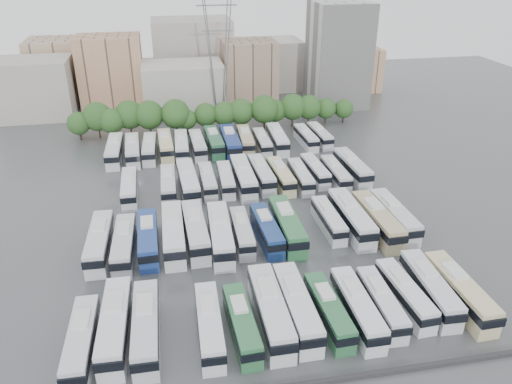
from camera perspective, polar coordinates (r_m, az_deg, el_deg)
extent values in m
plane|color=#424447|center=(77.67, -1.03, -3.32)|extent=(220.00, 220.00, 0.00)
cube|color=#2D2D30|center=(52.09, 5.59, -21.05)|extent=(56.00, 0.50, 0.50)
cylinder|color=black|center=(116.33, -19.42, 6.10)|extent=(0.36, 0.36, 2.07)
sphere|color=#234C1E|center=(115.45, -19.63, 7.40)|extent=(4.97, 4.97, 4.97)
cylinder|color=black|center=(116.35, -17.45, 6.54)|extent=(0.36, 0.36, 2.63)
sphere|color=#234C1E|center=(115.26, -17.69, 8.21)|extent=(6.32, 6.32, 6.32)
cylinder|color=black|center=(114.66, -15.99, 6.35)|extent=(0.36, 0.36, 2.25)
sphere|color=#234C1E|center=(113.70, -16.18, 7.79)|extent=(5.41, 5.41, 5.41)
cylinder|color=black|center=(115.77, -14.08, 6.88)|extent=(0.36, 0.36, 2.64)
sphere|color=#234C1E|center=(114.66, -14.27, 8.56)|extent=(6.34, 6.34, 6.34)
cylinder|color=black|center=(114.60, -11.95, 6.90)|extent=(0.36, 0.36, 2.65)
sphere|color=#234C1E|center=(113.48, -12.12, 8.61)|extent=(6.36, 6.36, 6.36)
cylinder|color=black|center=(114.09, -9.06, 7.07)|extent=(0.36, 0.36, 2.69)
sphere|color=#234C1E|center=(112.95, -9.20, 8.82)|extent=(6.45, 6.45, 6.45)
cylinder|color=black|center=(114.56, -7.84, 7.02)|extent=(0.36, 0.36, 1.87)
sphere|color=#234C1E|center=(113.75, -7.92, 8.22)|extent=(4.48, 4.48, 4.48)
cylinder|color=black|center=(115.31, -5.70, 7.36)|extent=(0.36, 0.36, 2.21)
sphere|color=#234C1E|center=(114.38, -5.77, 8.78)|extent=(5.30, 5.30, 5.30)
cylinder|color=black|center=(115.44, -3.59, 7.48)|extent=(0.36, 0.36, 2.27)
sphere|color=#234C1E|center=(114.48, -3.63, 8.93)|extent=(5.44, 5.44, 5.44)
cylinder|color=black|center=(115.75, -1.72, 7.61)|extent=(0.36, 0.36, 2.43)
sphere|color=#234C1E|center=(114.73, -1.74, 9.17)|extent=(5.82, 5.82, 5.82)
cylinder|color=black|center=(116.08, 0.95, 7.73)|extent=(0.36, 0.36, 2.66)
sphere|color=#234C1E|center=(114.98, 0.96, 9.44)|extent=(6.38, 6.38, 6.38)
cylinder|color=black|center=(118.30, 2.21, 7.94)|extent=(0.36, 0.36, 2.10)
sphere|color=#234C1E|center=(117.43, 2.23, 9.26)|extent=(5.04, 5.04, 5.04)
cylinder|color=black|center=(118.89, 4.16, 8.09)|extent=(0.36, 0.36, 2.52)
sphere|color=#234C1E|center=(117.86, 4.22, 9.67)|extent=(6.06, 6.06, 6.06)
cylinder|color=black|center=(120.01, 5.99, 8.16)|extent=(0.36, 0.36, 2.38)
sphere|color=#234C1E|center=(119.05, 6.07, 9.63)|extent=(5.71, 5.71, 5.71)
cylinder|color=black|center=(121.54, 7.91, 8.20)|extent=(0.36, 0.36, 2.01)
sphere|color=#234C1E|center=(120.73, 7.99, 9.43)|extent=(4.84, 4.84, 4.84)
cylinder|color=black|center=(122.93, 9.91, 8.23)|extent=(0.36, 0.36, 1.87)
sphere|color=#234C1E|center=(122.17, 10.00, 9.36)|extent=(4.49, 4.49, 4.49)
cube|color=#9E998E|center=(135.87, -23.95, 10.78)|extent=(18.00, 14.00, 14.00)
cube|color=tan|center=(138.31, -16.21, 13.09)|extent=(16.00, 12.00, 18.00)
cube|color=#ADA89E|center=(130.73, -8.28, 11.75)|extent=(20.00, 14.00, 12.00)
cube|color=gray|center=(137.94, -0.80, 13.64)|extent=(14.00, 12.00, 16.00)
cube|color=gray|center=(149.54, -7.25, 15.23)|extent=(22.00, 16.00, 20.00)
cube|color=tan|center=(150.12, -21.33, 12.95)|extent=(16.00, 14.00, 16.00)
cube|color=#A39E93|center=(151.15, 1.48, 14.38)|extent=(18.00, 14.00, 14.00)
cube|color=tan|center=(152.59, 11.07, 13.65)|extent=(14.00, 12.00, 12.00)
cube|color=gray|center=(144.48, -11.82, 12.47)|extent=(12.00, 10.00, 10.00)
cube|color=silver|center=(134.88, 9.39, 15.18)|extent=(14.00, 14.00, 26.00)
cylinder|color=slate|center=(117.05, -5.25, 15.73)|extent=(2.90, 2.91, 33.83)
cylinder|color=slate|center=(120.97, -5.46, 16.07)|extent=(2.90, 2.91, 33.83)
cylinder|color=slate|center=(117.50, -3.24, 15.83)|extent=(2.90, 2.91, 33.83)
cylinder|color=slate|center=(121.40, -3.50, 16.17)|extent=(2.90, 2.91, 33.83)
cube|color=slate|center=(117.86, -4.53, 20.51)|extent=(9.00, 0.30, 0.30)
cube|color=slate|center=(118.54, -4.43, 17.89)|extent=(7.00, 0.30, 0.30)
cube|color=silver|center=(56.79, -19.26, -15.93)|extent=(2.64, 11.54, 3.26)
cube|color=black|center=(56.28, -19.38, -15.56)|extent=(2.75, 11.72, 0.96)
cube|color=silver|center=(56.70, -19.35, -13.58)|extent=(1.68, 3.09, 0.42)
cube|color=white|center=(57.41, -15.78, -14.56)|extent=(3.07, 12.88, 3.63)
cube|color=black|center=(56.85, -15.88, -14.13)|extent=(3.20, 13.07, 1.07)
cube|color=silver|center=(57.37, -15.89, -11.96)|extent=(1.91, 3.46, 0.47)
cube|color=silver|center=(56.51, -12.44, -14.94)|extent=(2.73, 12.42, 3.51)
cube|color=black|center=(55.96, -12.51, -14.53)|extent=(2.85, 12.60, 1.03)
cube|color=silver|center=(56.45, -12.61, -12.40)|extent=(1.78, 3.32, 0.45)
cube|color=silver|center=(55.95, -5.33, -15.00)|extent=(2.66, 11.46, 3.23)
cube|color=black|center=(55.44, -5.34, -14.62)|extent=(2.78, 11.63, 0.95)
cube|color=silver|center=(55.87, -5.53, -12.64)|extent=(1.68, 3.08, 0.42)
cube|color=#2F6D41|center=(55.99, -1.64, -14.94)|extent=(2.76, 10.99, 3.09)
cube|color=black|center=(55.50, -1.62, -14.57)|extent=(2.88, 11.16, 0.91)
cube|color=silver|center=(55.89, -1.95, -12.69)|extent=(1.66, 2.97, 0.40)
cube|color=silver|center=(57.17, 1.64, -13.48)|extent=(2.80, 13.17, 3.73)
cube|color=black|center=(56.59, 1.69, -13.03)|extent=(2.93, 13.36, 1.10)
cube|color=silver|center=(57.12, 1.32, -10.82)|extent=(1.87, 3.51, 0.48)
cube|color=silver|center=(57.90, 4.64, -13.05)|extent=(2.76, 12.75, 3.61)
cube|color=black|center=(57.35, 4.71, -12.62)|extent=(2.88, 12.94, 1.06)
cube|color=silver|center=(57.85, 4.30, -10.51)|extent=(1.82, 3.40, 0.47)
cube|color=#2E6C41|center=(58.17, 8.27, -13.38)|extent=(2.75, 11.07, 3.11)
cube|color=black|center=(57.70, 8.35, -13.01)|extent=(2.86, 11.24, 0.92)
cube|color=silver|center=(58.07, 7.90, -11.21)|extent=(1.67, 2.99, 0.40)
cube|color=silver|center=(58.90, 11.46, -12.96)|extent=(2.53, 11.80, 3.34)
cube|color=black|center=(58.39, 11.57, -12.56)|extent=(2.65, 11.98, 0.98)
cube|color=silver|center=(58.81, 11.11, -10.66)|extent=(1.68, 3.15, 0.43)
cube|color=silver|center=(60.44, 14.08, -12.29)|extent=(2.52, 10.79, 3.04)
cube|color=black|center=(59.99, 14.19, -11.93)|extent=(2.63, 10.95, 0.90)
cube|color=silver|center=(60.38, 13.78, -10.24)|extent=(1.58, 2.90, 0.39)
cube|color=white|center=(62.39, 16.61, -11.23)|extent=(2.91, 11.11, 3.12)
cube|color=black|center=(61.95, 16.74, -10.86)|extent=(3.02, 11.28, 0.92)
cube|color=silver|center=(62.30, 16.21, -9.21)|extent=(1.71, 3.01, 0.40)
cube|color=silver|center=(63.99, 19.21, -10.43)|extent=(3.07, 12.16, 3.42)
cube|color=black|center=(63.51, 19.35, -10.04)|extent=(3.20, 12.35, 1.01)
cube|color=silver|center=(63.98, 18.88, -8.26)|extent=(1.84, 3.29, 0.44)
cube|color=beige|center=(64.58, 22.19, -10.57)|extent=(2.83, 12.55, 3.55)
cube|color=black|center=(64.09, 22.37, -10.16)|extent=(2.96, 12.74, 1.04)
cube|color=silver|center=(64.49, 21.77, -8.35)|extent=(1.82, 3.36, 0.46)
cube|color=silver|center=(72.12, -17.42, -5.58)|extent=(2.99, 12.57, 3.54)
cube|color=black|center=(71.64, -17.51, -5.19)|extent=(3.12, 12.77, 1.04)
cube|color=silver|center=(72.46, -17.49, -3.59)|extent=(1.86, 3.38, 0.46)
cube|color=silver|center=(70.79, -14.83, -5.92)|extent=(2.85, 12.03, 3.39)
cube|color=black|center=(70.33, -14.90, -5.54)|extent=(2.97, 12.21, 1.00)
cube|color=silver|center=(71.10, -14.92, -3.98)|extent=(1.78, 3.23, 0.44)
cube|color=navy|center=(71.38, -12.22, -5.31)|extent=(2.78, 12.07, 3.41)
cube|color=black|center=(70.92, -12.26, -4.92)|extent=(2.91, 12.26, 1.00)
cube|color=silver|center=(71.71, -12.38, -3.38)|extent=(1.76, 3.24, 0.44)
cube|color=silver|center=(71.54, -9.42, -4.79)|extent=(2.87, 13.34, 3.78)
cube|color=black|center=(71.03, -9.46, -4.36)|extent=(3.00, 13.54, 1.11)
cube|color=silver|center=(71.93, -9.60, -2.65)|extent=(1.90, 3.56, 0.49)
cube|color=silver|center=(71.81, -6.92, -4.52)|extent=(3.16, 13.03, 3.67)
cube|color=black|center=(71.31, -6.93, -4.11)|extent=(3.29, 13.22, 1.08)
cube|color=silver|center=(72.18, -7.14, -2.47)|extent=(1.94, 3.51, 0.47)
cube|color=silver|center=(70.59, -4.09, -4.92)|extent=(3.34, 13.44, 3.78)
cube|color=black|center=(70.07, -4.09, -4.49)|extent=(3.48, 13.64, 1.11)
cube|color=silver|center=(70.95, -4.26, -2.76)|extent=(2.02, 3.63, 0.49)
cube|color=silver|center=(71.64, -1.60, -4.70)|extent=(2.46, 10.73, 3.03)
cube|color=black|center=(71.23, -1.59, -4.35)|extent=(2.57, 10.89, 0.89)
cube|color=silver|center=(71.92, -1.77, -2.99)|extent=(1.56, 2.88, 0.39)
cube|color=navy|center=(71.97, 1.22, -4.44)|extent=(2.94, 11.52, 3.24)
cube|color=black|center=(71.54, 1.25, -4.07)|extent=(3.06, 11.70, 0.95)
cube|color=silver|center=(72.26, 0.95, -2.63)|extent=(1.75, 3.12, 0.42)
cube|color=#317242|center=(72.70, 3.56, -3.94)|extent=(2.80, 13.02, 3.69)
cube|color=black|center=(72.21, 3.60, -3.52)|extent=(2.93, 13.21, 1.08)
cube|color=silver|center=(73.06, 3.30, -1.90)|extent=(1.85, 3.47, 0.48)
cube|color=silver|center=(75.51, 8.29, -3.24)|extent=(2.35, 10.67, 3.02)
cube|color=black|center=(75.12, 8.35, -2.91)|extent=(2.46, 10.83, 0.89)
cube|color=silver|center=(75.79, 8.05, -1.63)|extent=(1.53, 2.85, 0.39)
cube|color=silver|center=(75.80, 10.80, -2.99)|extent=(2.96, 13.41, 3.79)
cube|color=black|center=(75.32, 10.89, -2.57)|extent=(3.09, 13.61, 1.12)
cube|color=silver|center=(76.15, 10.49, -0.99)|extent=(1.93, 3.58, 0.49)
cube|color=tan|center=(75.96, 13.63, -3.25)|extent=(3.18, 13.29, 3.75)
cube|color=black|center=(75.49, 13.74, -2.84)|extent=(3.32, 13.50, 1.10)
cube|color=silver|center=(76.26, 13.29, -1.27)|extent=(1.97, 3.58, 0.48)
cube|color=silver|center=(77.90, 15.46, -2.77)|extent=(2.90, 12.64, 3.57)
cube|color=black|center=(77.46, 15.57, -2.39)|extent=(3.03, 12.83, 1.05)
cube|color=silver|center=(78.20, 15.14, -0.93)|extent=(1.84, 3.39, 0.46)
cube|color=silver|center=(86.80, -14.27, 0.38)|extent=(2.61, 11.39, 3.22)
cube|color=black|center=(86.41, -14.31, 0.71)|extent=(2.73, 11.56, 0.95)
cube|color=silver|center=(87.34, -14.38, 1.85)|extent=(1.66, 3.05, 0.42)
cube|color=silver|center=(86.68, -9.98, 0.77)|extent=(2.52, 11.22, 3.17)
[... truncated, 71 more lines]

